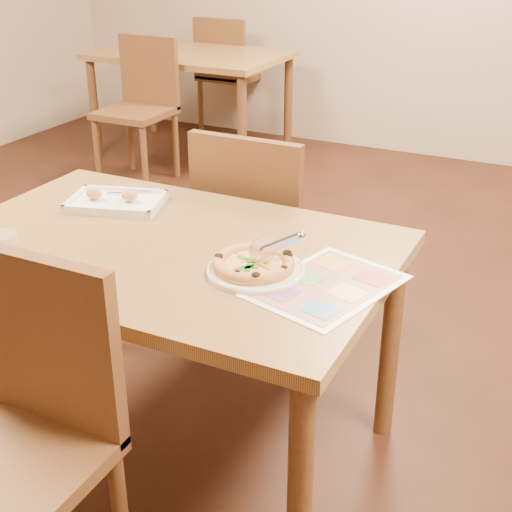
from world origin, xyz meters
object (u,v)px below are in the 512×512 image
at_px(bg_table, 191,65).
at_px(appetizer_tray, 116,202).
at_px(dining_table, 165,270).
at_px(pizza_cutter, 276,246).
at_px(glass_tumbler, 4,254).
at_px(bg_chair_far, 225,63).
at_px(plate, 256,271).
at_px(pizza, 254,264).
at_px(chair_far, 257,221).
at_px(bg_chair_near, 142,91).
at_px(menu, 327,286).
at_px(chair_near, 22,404).

distance_m(bg_table, appetizer_tray, 2.92).
distance_m(dining_table, pizza_cutter, 0.40).
height_order(pizza_cutter, glass_tumbler, pizza_cutter).
bearing_deg(appetizer_tray, dining_table, -31.23).
relative_size(bg_chair_far, plate, 1.82).
height_order(plate, pizza, pizza).
distance_m(chair_far, bg_chair_near, 2.26).
bearing_deg(menu, plate, -176.26).
xyz_separation_m(chair_near, chair_far, (-0.00, 1.20, 0.00)).
height_order(appetizer_tray, glass_tumbler, glass_tumbler).
bearing_deg(chair_near, glass_tumbler, 135.58).
xyz_separation_m(bg_chair_far, appetizer_tray, (1.30, -3.12, 0.17)).
height_order(chair_near, pizza_cutter, chair_near).
height_order(dining_table, glass_tumbler, glass_tumbler).
bearing_deg(bg_chair_far, plate, 119.80).
xyz_separation_m(pizza_cutter, glass_tumbler, (-0.65, -0.30, -0.03)).
bearing_deg(menu, pizza_cutter, 174.72).
height_order(bg_chair_near, pizza, bg_chair_near).
distance_m(bg_chair_far, pizza, 3.86).
distance_m(plate, pizza_cutter, 0.09).
xyz_separation_m(appetizer_tray, menu, (0.82, -0.22, -0.01)).
height_order(plate, appetizer_tray, appetizer_tray).
distance_m(chair_near, chair_far, 1.20).
height_order(bg_chair_near, plate, bg_chair_near).
bearing_deg(bg_table, chair_near, -64.81).
relative_size(chair_far, plate, 1.82).
relative_size(dining_table, menu, 3.39).
height_order(chair_near, appetizer_tray, chair_near).
bearing_deg(pizza, appetizer_tray, 159.31).
height_order(chair_far, appetizer_tray, chair_far).
bearing_deg(bg_table, pizza, -56.13).
distance_m(pizza, glass_tumbler, 0.66).
xyz_separation_m(bg_table, appetizer_tray, (1.30, -2.62, 0.10)).
height_order(dining_table, plate, plate).
xyz_separation_m(pizza_cutter, appetizer_tray, (-0.67, 0.21, -0.06)).
relative_size(plate, pizza, 1.18).
distance_m(bg_chair_near, plate, 2.96).
height_order(chair_near, glass_tumbler, chair_near).
xyz_separation_m(dining_table, pizza, (0.31, -0.05, 0.11)).
bearing_deg(bg_chair_far, pizza, 119.71).
bearing_deg(bg_chair_near, chair_near, -60.26).
xyz_separation_m(bg_chair_near, menu, (2.11, -2.24, 0.16)).
bearing_deg(chair_far, pizza_cutter, 120.20).
bearing_deg(menu, bg_table, 126.67).
bearing_deg(menu, bg_chair_near, 133.38).
xyz_separation_m(pizza_cutter, menu, (0.15, -0.01, -0.07)).
bearing_deg(dining_table, glass_tumbler, -130.98).
bearing_deg(bg_chair_near, chair_far, -44.94).
bearing_deg(chair_far, dining_table, 90.00).
distance_m(plate, appetizer_tray, 0.66).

